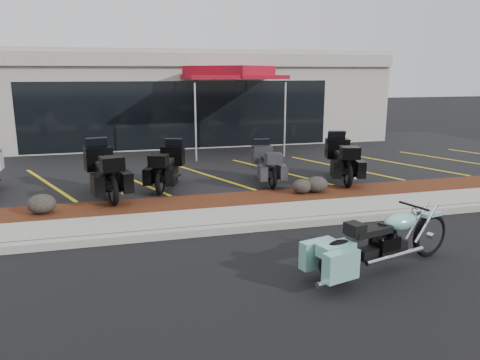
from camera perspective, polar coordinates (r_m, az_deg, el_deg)
name	(u,v)px	position (r m, az deg, el deg)	size (l,w,h in m)	color
ground	(266,246)	(8.74, 3.15, -8.02)	(90.00, 90.00, 0.00)	black
curb	(252,227)	(9.52, 1.46, -5.73)	(24.00, 0.25, 0.15)	gray
sidewalk	(243,217)	(10.16, 0.34, -4.50)	(24.00, 1.20, 0.15)	gray
mulch_bed	(230,202)	(11.27, -1.28, -2.70)	(24.00, 1.20, 0.16)	black
upper_lot	(193,162)	(16.43, -5.78, 2.23)	(26.00, 9.60, 0.15)	black
dealership_building	(170,97)	(22.38, -8.56, 10.00)	(18.00, 8.16, 4.00)	gray
boulder_left	(42,204)	(10.91, -23.03, -2.70)	(0.60, 0.50, 0.43)	black
boulder_mid	(302,186)	(11.82, 7.57, -0.76)	(0.51, 0.42, 0.36)	black
boulder_right	(317,184)	(11.97, 9.32, -0.52)	(0.58, 0.48, 0.41)	black
hero_cruiser	(430,229)	(8.69, 22.14, -5.53)	(2.92, 0.74, 1.03)	#7BC0B7
touring_black_front	(98,164)	(12.57, -16.93, 1.91)	(2.35, 0.90, 1.37)	black
touring_black_mid	(174,160)	(13.11, -8.05, 2.45)	(2.09, 0.80, 1.21)	black
touring_grey	(261,158)	(13.49, 2.59, 2.69)	(1.95, 0.75, 1.14)	#313136
touring_black_rear	(336,153)	(14.11, 11.63, 3.26)	(2.26, 0.86, 1.32)	black
traffic_cone	(168,157)	(15.98, -8.76, 2.84)	(0.34, 0.34, 0.40)	#D54207
popup_canopy	(230,74)	(17.80, -1.23, 12.80)	(3.89, 3.89, 3.21)	silver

